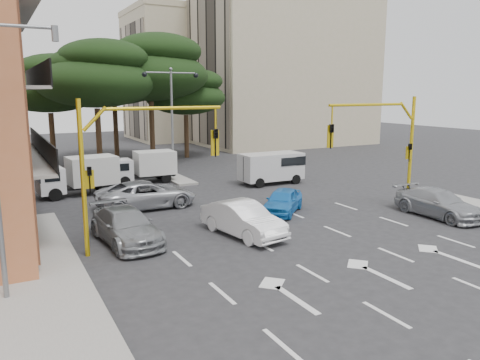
# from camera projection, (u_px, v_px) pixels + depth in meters

# --- Properties ---
(ground) EXTENTS (120.00, 120.00, 0.00)m
(ground) POSITION_uv_depth(u_px,v_px,m) (301.00, 238.00, 20.29)
(ground) COLOR #28282B
(ground) RESTS_ON ground
(sidewalk_left) EXTENTS (5.00, 26.00, 0.15)m
(sidewalk_left) POSITION_uv_depth(u_px,v_px,m) (11.00, 346.00, 11.51)
(sidewalk_left) COLOR gray
(sidewalk_left) RESTS_ON ground
(median_strip) EXTENTS (1.40, 6.00, 0.15)m
(median_strip) POSITION_uv_depth(u_px,v_px,m) (174.00, 177.00, 34.16)
(median_strip) COLOR gray
(median_strip) RESTS_ON ground
(apartment_beige_near) EXTENTS (20.20, 12.15, 18.70)m
(apartment_beige_near) POSITION_uv_depth(u_px,v_px,m) (284.00, 65.00, 55.51)
(apartment_beige_near) COLOR tan
(apartment_beige_near) RESTS_ON ground
(apartment_beige_far) EXTENTS (16.20, 12.15, 16.70)m
(apartment_beige_far) POSITION_uv_depth(u_px,v_px,m) (191.00, 76.00, 62.89)
(apartment_beige_far) COLOR tan
(apartment_beige_far) RESTS_ON ground
(pine_left_near) EXTENTS (9.15, 9.15, 10.23)m
(pine_left_near) POSITION_uv_depth(u_px,v_px,m) (96.00, 74.00, 36.11)
(pine_left_near) COLOR #382616
(pine_left_near) RESTS_ON ground
(pine_center) EXTENTS (9.98, 9.98, 11.16)m
(pine_center) POSITION_uv_depth(u_px,v_px,m) (151.00, 67.00, 40.02)
(pine_center) COLOR #382616
(pine_center) RESTS_ON ground
(pine_left_far) EXTENTS (8.32, 8.32, 9.30)m
(pine_left_far) POSITION_uv_depth(u_px,v_px,m) (49.00, 83.00, 38.33)
(pine_left_far) COLOR #382616
(pine_left_far) RESTS_ON ground
(pine_right) EXTENTS (7.49, 7.49, 8.37)m
(pine_right) POSITION_uv_depth(u_px,v_px,m) (186.00, 92.00, 43.99)
(pine_right) COLOR #382616
(pine_right) RESTS_ON ground
(pine_back) EXTENTS (9.15, 9.15, 10.23)m
(pine_back) POSITION_uv_depth(u_px,v_px,m) (114.00, 77.00, 43.57)
(pine_back) COLOR #382616
(pine_back) RESTS_ON ground
(signal_mast_right) EXTENTS (5.79, 0.37, 6.00)m
(signal_mast_right) POSITION_uv_depth(u_px,v_px,m) (387.00, 138.00, 24.43)
(signal_mast_right) COLOR gold
(signal_mast_right) RESTS_ON ground
(signal_mast_left) EXTENTS (5.79, 0.37, 6.00)m
(signal_mast_left) POSITION_uv_depth(u_px,v_px,m) (130.00, 153.00, 18.16)
(signal_mast_left) COLOR gold
(signal_mast_left) RESTS_ON ground
(street_lamp_left) EXTENTS (2.08, 0.20, 8.00)m
(street_lamp_left) POSITION_uv_depth(u_px,v_px,m) (0.00, 146.00, 13.34)
(street_lamp_left) COLOR slate
(street_lamp_left) RESTS_ON sidewalk_left
(street_lamp_center) EXTENTS (4.16, 0.36, 7.77)m
(street_lamp_center) POSITION_uv_depth(u_px,v_px,m) (172.00, 103.00, 33.17)
(street_lamp_center) COLOR slate
(street_lamp_center) RESTS_ON median_strip
(car_white_hatch) EXTENTS (2.32, 4.70, 1.48)m
(car_white_hatch) POSITION_uv_depth(u_px,v_px,m) (243.00, 219.00, 20.51)
(car_white_hatch) COLOR white
(car_white_hatch) RESTS_ON ground
(car_blue_compact) EXTENTS (3.79, 3.65, 1.28)m
(car_blue_compact) POSITION_uv_depth(u_px,v_px,m) (283.00, 201.00, 24.36)
(car_blue_compact) COLOR blue
(car_blue_compact) RESTS_ON ground
(car_silver_wagon) EXTENTS (2.39, 5.04, 1.42)m
(car_silver_wagon) POSITION_uv_depth(u_px,v_px,m) (126.00, 226.00, 19.55)
(car_silver_wagon) COLOR gray
(car_silver_wagon) RESTS_ON ground
(car_silver_cross_a) EXTENTS (5.43, 2.58, 1.50)m
(car_silver_cross_a) POSITION_uv_depth(u_px,v_px,m) (147.00, 194.00, 25.40)
(car_silver_cross_a) COLOR #ADAFB5
(car_silver_cross_a) RESTS_ON ground
(car_silver_parked) EXTENTS (1.98, 4.77, 1.38)m
(car_silver_parked) POSITION_uv_depth(u_px,v_px,m) (438.00, 203.00, 23.65)
(car_silver_parked) COLOR #9A9DA2
(car_silver_parked) RESTS_ON ground
(van_white) EXTENTS (4.32, 1.98, 2.15)m
(van_white) POSITION_uv_depth(u_px,v_px,m) (271.00, 168.00, 32.07)
(van_white) COLOR silver
(van_white) RESTS_ON ground
(box_truck_a) EXTENTS (4.91, 2.47, 2.33)m
(box_truck_a) POSITION_uv_depth(u_px,v_px,m) (79.00, 176.00, 28.48)
(box_truck_a) COLOR silver
(box_truck_a) RESTS_ON ground
(box_truck_b) EXTENTS (4.48, 2.00, 2.18)m
(box_truck_b) POSITION_uv_depth(u_px,v_px,m) (144.00, 167.00, 32.37)
(box_truck_b) COLOR silver
(box_truck_b) RESTS_ON ground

